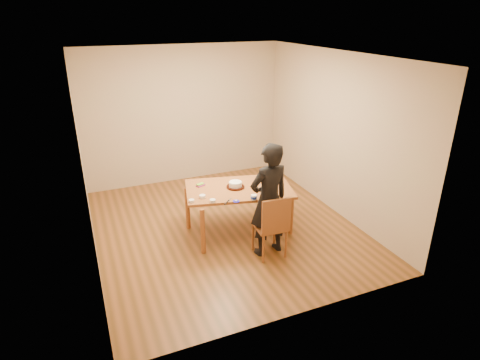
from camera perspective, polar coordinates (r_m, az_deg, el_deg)
name	(u,v)px	position (r m, az deg, el deg)	size (l,w,h in m)	color
room_shell	(216,142)	(6.37, -3.46, 5.43)	(4.00, 4.50, 2.70)	brown
dining_table	(239,189)	(6.17, -0.18, -1.29)	(1.60, 0.95, 0.04)	brown
dining_chair	(270,226)	(5.73, 4.22, -6.54)	(0.41, 0.41, 0.04)	brown
cake_plate	(235,187)	(6.17, -0.65, -0.98)	(0.28, 0.28, 0.02)	red
cake	(235,184)	(6.15, -0.65, -0.62)	(0.20, 0.20, 0.06)	white
frosting_dome	(235,182)	(6.14, -0.66, -0.23)	(0.20, 0.20, 0.03)	white
frosting_tub	(254,197)	(5.77, 1.98, -2.47)	(0.08, 0.08, 0.07)	white
frosting_lid	(236,201)	(5.73, -0.55, -3.03)	(0.10, 0.10, 0.01)	#221BB1
frosting_dollop	(236,200)	(5.72, -0.55, -2.92)	(0.04, 0.04, 0.02)	white
ramekin_green	(213,201)	(5.72, -3.91, -2.96)	(0.08, 0.08, 0.04)	white
ramekin_yellow	(202,196)	(5.86, -5.37, -2.34)	(0.09, 0.09, 0.04)	white
ramekin_multi	(192,201)	(5.74, -6.91, -2.96)	(0.08, 0.08, 0.04)	white
candy_box_pink	(201,185)	(6.25, -5.61, -0.76)	(0.13, 0.07, 0.02)	#D3317D
candy_box_green	(200,184)	(6.25, -5.67, -0.59)	(0.12, 0.06, 0.02)	green
spatula	(227,202)	(5.70, -1.88, -3.18)	(0.16, 0.02, 0.01)	black
person	(269,200)	(5.58, 4.13, -2.89)	(0.61, 0.40, 1.67)	black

